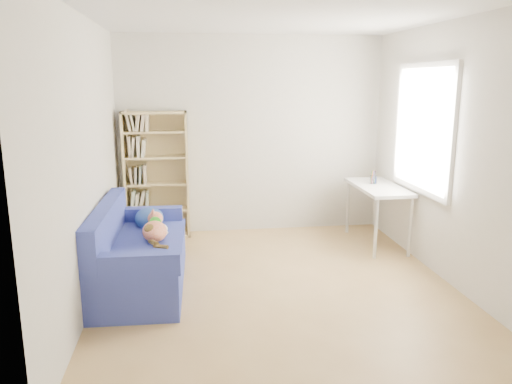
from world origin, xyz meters
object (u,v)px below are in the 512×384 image
at_px(pen_cup, 373,179).
at_px(bookshelf, 157,180).
at_px(sofa, 138,255).
at_px(desk, 378,192).

bearing_deg(pen_cup, bookshelf, 168.18).
relative_size(sofa, bookshelf, 1.05).
distance_m(desk, pen_cup, 0.19).
distance_m(bookshelf, pen_cup, 2.77).
xyz_separation_m(bookshelf, desk, (2.73, -0.69, -0.09)).
height_order(sofa, pen_cup, pen_cup).
bearing_deg(bookshelf, pen_cup, -11.82).
bearing_deg(desk, pen_cup, 98.21).
height_order(sofa, bookshelf, bookshelf).
height_order(bookshelf, desk, bookshelf).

